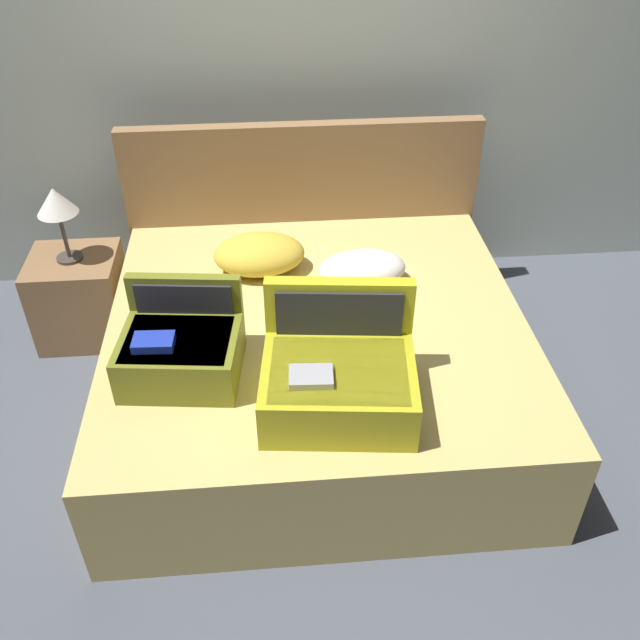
% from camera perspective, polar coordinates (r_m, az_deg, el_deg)
% --- Properties ---
extents(ground_plane, '(12.00, 12.00, 0.00)m').
position_cam_1_polar(ground_plane, '(3.06, 0.44, -11.88)').
color(ground_plane, '#4C515B').
extents(back_wall, '(8.00, 0.10, 2.60)m').
position_cam_1_polar(back_wall, '(3.79, -1.95, 21.65)').
color(back_wall, '#B7C1B2').
rests_on(back_wall, ground).
extents(bed, '(1.83, 1.78, 0.49)m').
position_cam_1_polar(bed, '(3.17, -0.21, -3.52)').
color(bed, tan).
rests_on(bed, ground).
extents(headboard, '(1.86, 0.08, 1.02)m').
position_cam_1_polar(headboard, '(3.79, -1.41, 8.74)').
color(headboard, olive).
rests_on(headboard, ground).
extents(hard_case_large, '(0.61, 0.53, 0.42)m').
position_cam_1_polar(hard_case_large, '(2.54, 1.53, -4.72)').
color(hard_case_large, gold).
rests_on(hard_case_large, bed).
extents(hard_case_medium, '(0.49, 0.44, 0.35)m').
position_cam_1_polar(hard_case_medium, '(2.73, -11.45, -2.38)').
color(hard_case_medium, olive).
rests_on(hard_case_medium, bed).
extents(pillow_near_headboard, '(0.44, 0.32, 0.18)m').
position_cam_1_polar(pillow_near_headboard, '(3.31, -5.05, 5.45)').
color(pillow_near_headboard, gold).
rests_on(pillow_near_headboard, bed).
extents(pillow_center_head, '(0.43, 0.30, 0.15)m').
position_cam_1_polar(pillow_center_head, '(3.22, 3.50, 4.23)').
color(pillow_center_head, white).
rests_on(pillow_center_head, bed).
extents(nightstand, '(0.44, 0.40, 0.47)m').
position_cam_1_polar(nightstand, '(3.81, -19.26, 1.80)').
color(nightstand, olive).
rests_on(nightstand, ground).
extents(table_lamp, '(0.19, 0.19, 0.39)m').
position_cam_1_polar(table_lamp, '(3.55, -21.02, 8.93)').
color(table_lamp, '#3F3833').
rests_on(table_lamp, nightstand).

